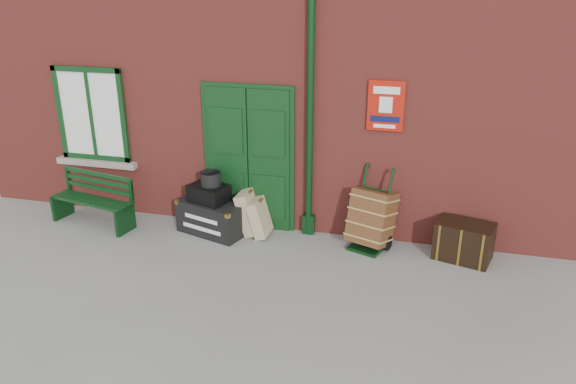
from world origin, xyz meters
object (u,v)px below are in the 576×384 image
(bench, at_px, (94,198))
(dark_trunk, at_px, (464,241))
(houdini_trunk, at_px, (213,217))
(porter_trolley, at_px, (372,218))

(bench, relative_size, dark_trunk, 1.90)
(bench, bearing_deg, dark_trunk, 13.80)
(houdini_trunk, height_order, porter_trolley, porter_trolley)
(houdini_trunk, bearing_deg, dark_trunk, 18.35)
(houdini_trunk, xyz_separation_m, porter_trolley, (2.41, 0.11, 0.20))
(bench, distance_m, dark_trunk, 5.65)
(bench, xyz_separation_m, porter_trolley, (4.34, 0.27, 0.03))
(bench, height_order, houdini_trunk, bench)
(porter_trolley, xyz_separation_m, dark_trunk, (1.30, -0.05, -0.18))
(bench, relative_size, porter_trolley, 1.22)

